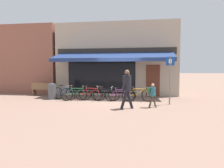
{
  "coord_description": "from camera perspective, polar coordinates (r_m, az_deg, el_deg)",
  "views": [
    {
      "loc": [
        1.77,
        -12.01,
        1.86
      ],
      "look_at": [
        -0.12,
        -0.83,
        1.05
      ],
      "focal_mm": 35.0,
      "sensor_mm": 36.0,
      "label": 1
    }
  ],
  "objects": [
    {
      "name": "bicycle_green",
      "position": [
        12.84,
        -9.45,
        -2.55
      ],
      "size": [
        1.72,
        0.71,
        0.88
      ],
      "rotation": [
        0.09,
        0.0,
        0.35
      ],
      "color": "black",
      "rests_on": "ground_plane"
    },
    {
      "name": "shop_front",
      "position": [
        16.41,
        1.5,
        6.42
      ],
      "size": [
        8.58,
        4.92,
        5.06
      ],
      "color": "tan",
      "rests_on": "ground_plane"
    },
    {
      "name": "pedestrian_adult",
      "position": [
        10.01,
        3.92,
        -0.25
      ],
      "size": [
        0.61,
        0.7,
        1.82
      ],
      "rotation": [
        0.0,
        0.0,
        0.1
      ],
      "color": "black",
      "rests_on": "ground_plane"
    },
    {
      "name": "pedestrian_child",
      "position": [
        10.53,
        10.42,
        -2.21
      ],
      "size": [
        0.47,
        0.41,
        1.16
      ],
      "rotation": [
        0.0,
        0.0,
        -0.03
      ],
      "color": "#47382D",
      "rests_on": "ground_plane"
    },
    {
      "name": "bike_rack_rail",
      "position": [
        12.71,
        -3.17,
        -2.1
      ],
      "size": [
        5.04,
        0.04,
        0.57
      ],
      "color": "#47494F",
      "rests_on": "ground_plane"
    },
    {
      "name": "park_bench",
      "position": [
        15.63,
        -17.62,
        -1.24
      ],
      "size": [
        1.64,
        0.63,
        0.87
      ],
      "rotation": [
        0.0,
        0.0,
        -0.12
      ],
      "color": "brown",
      "rests_on": "ground_plane"
    },
    {
      "name": "bicycle_blue",
      "position": [
        13.32,
        -12.41,
        -2.36
      ],
      "size": [
        1.61,
        0.75,
        0.86
      ],
      "rotation": [
        -0.0,
        0.0,
        -0.4
      ],
      "color": "black",
      "rests_on": "ground_plane"
    },
    {
      "name": "bicycle_purple",
      "position": [
        12.34,
        2.14,
        -2.9
      ],
      "size": [
        1.76,
        0.52,
        0.81
      ],
      "rotation": [
        -0.07,
        0.0,
        0.01
      ],
      "color": "black",
      "rests_on": "ground_plane"
    },
    {
      "name": "parking_sign",
      "position": [
        11.57,
        14.91,
        2.33
      ],
      "size": [
        0.44,
        0.07,
        2.51
      ],
      "color": "slate",
      "rests_on": "ground_plane"
    },
    {
      "name": "litter_bin",
      "position": [
        13.69,
        -15.39,
        -1.75
      ],
      "size": [
        0.49,
        0.49,
        1.0
      ],
      "color": "#515459",
      "rests_on": "ground_plane"
    },
    {
      "name": "bicycle_orange",
      "position": [
        12.34,
        6.81,
        -2.77
      ],
      "size": [
        1.84,
        0.56,
        0.89
      ],
      "rotation": [
        -0.12,
        0.0,
        0.13
      ],
      "color": "black",
      "rests_on": "ground_plane"
    },
    {
      "name": "bicycle_red",
      "position": [
        12.7,
        -5.72,
        -2.58
      ],
      "size": [
        1.84,
        0.52,
        0.89
      ],
      "rotation": [
        -0.13,
        0.0,
        -0.1
      ],
      "color": "black",
      "rests_on": "ground_plane"
    },
    {
      "name": "neighbour_building",
      "position": [
        19.71,
        -22.22,
        5.8
      ],
      "size": [
        7.1,
        4.0,
        5.11
      ],
      "color": "#8E5647",
      "rests_on": "ground_plane"
    },
    {
      "name": "bicycle_black",
      "position": [
        12.57,
        -1.83,
        -2.72
      ],
      "size": [
        1.7,
        0.52,
        0.83
      ],
      "rotation": [
        0.07,
        0.0,
        -0.06
      ],
      "color": "black",
      "rests_on": "ground_plane"
    },
    {
      "name": "ground_plane",
      "position": [
        12.28,
        1.18,
        -4.63
      ],
      "size": [
        160.0,
        160.0,
        0.0
      ],
      "primitive_type": "plane",
      "color": "#846656"
    }
  ]
}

